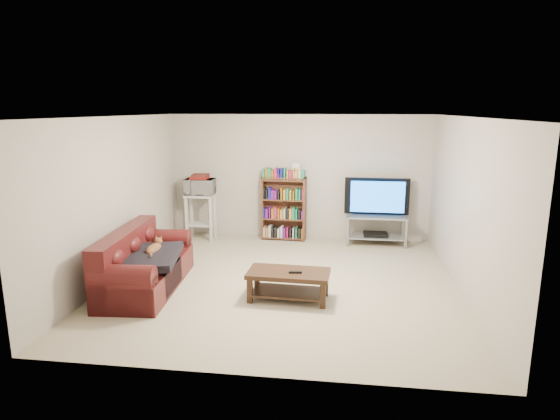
% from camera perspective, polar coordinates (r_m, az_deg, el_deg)
% --- Properties ---
extents(floor, '(5.00, 5.00, 0.00)m').
position_cam_1_polar(floor, '(6.99, 0.39, -8.76)').
color(floor, beige).
rests_on(floor, ground).
extents(ceiling, '(5.00, 5.00, 0.00)m').
position_cam_1_polar(ceiling, '(6.52, 0.42, 11.32)').
color(ceiling, white).
rests_on(ceiling, ground).
extents(wall_back, '(5.00, 0.00, 5.00)m').
position_cam_1_polar(wall_back, '(9.10, 2.36, 4.01)').
color(wall_back, beige).
rests_on(wall_back, ground).
extents(wall_front, '(5.00, 0.00, 5.00)m').
position_cam_1_polar(wall_front, '(4.26, -3.79, -5.68)').
color(wall_front, beige).
rests_on(wall_front, ground).
extents(wall_left, '(0.00, 5.00, 5.00)m').
position_cam_1_polar(wall_left, '(7.39, -19.23, 1.38)').
color(wall_left, beige).
rests_on(wall_left, ground).
extents(wall_right, '(0.00, 5.00, 5.00)m').
position_cam_1_polar(wall_right, '(6.82, 21.74, 0.32)').
color(wall_right, beige).
rests_on(wall_right, ground).
extents(sofa, '(0.98, 2.02, 0.84)m').
position_cam_1_polar(sofa, '(6.96, -16.52, -6.75)').
color(sofa, '#4C1314').
rests_on(sofa, floor).
extents(blanket, '(0.90, 1.09, 0.18)m').
position_cam_1_polar(blanket, '(6.72, -15.59, -5.54)').
color(blanket, black).
rests_on(blanket, sofa).
extents(cat, '(0.25, 0.55, 0.16)m').
position_cam_1_polar(cat, '(6.87, -15.14, -4.62)').
color(cat, brown).
rests_on(cat, sofa).
extents(coffee_table, '(1.11, 0.59, 0.39)m').
position_cam_1_polar(coffee_table, '(6.30, 1.04, -8.51)').
color(coffee_table, black).
rests_on(coffee_table, floor).
extents(remote, '(0.18, 0.07, 0.02)m').
position_cam_1_polar(remote, '(6.20, 1.88, -7.59)').
color(remote, black).
rests_on(remote, coffee_table).
extents(tv_stand, '(1.11, 0.51, 0.56)m').
position_cam_1_polar(tv_stand, '(8.94, 11.61, -1.79)').
color(tv_stand, '#999EA3').
rests_on(tv_stand, floor).
extents(television, '(1.20, 0.17, 0.69)m').
position_cam_1_polar(television, '(8.83, 11.76, 1.53)').
color(television, black).
rests_on(television, tv_stand).
extents(dvd_player, '(0.45, 0.31, 0.06)m').
position_cam_1_polar(dvd_player, '(8.98, 11.56, -2.93)').
color(dvd_player, black).
rests_on(dvd_player, tv_stand).
extents(bookshelf, '(0.86, 0.31, 1.23)m').
position_cam_1_polar(bookshelf, '(9.02, 0.46, 0.30)').
color(bookshelf, brown).
rests_on(bookshelf, floor).
extents(shelf_clutter, '(0.63, 0.20, 0.28)m').
position_cam_1_polar(shelf_clutter, '(8.90, 1.11, 4.72)').
color(shelf_clutter, silver).
rests_on(shelf_clutter, bookshelf).
extents(microwave_stand, '(0.56, 0.41, 0.89)m').
position_cam_1_polar(microwave_stand, '(9.19, -9.63, -0.08)').
color(microwave_stand, silver).
rests_on(microwave_stand, floor).
extents(microwave, '(0.55, 0.38, 0.30)m').
position_cam_1_polar(microwave, '(9.10, -9.73, 2.82)').
color(microwave, silver).
rests_on(microwave, microwave_stand).
extents(game_boxes, '(0.33, 0.29, 0.05)m').
position_cam_1_polar(game_boxes, '(9.07, -9.77, 3.91)').
color(game_boxes, maroon).
rests_on(game_boxes, microwave).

